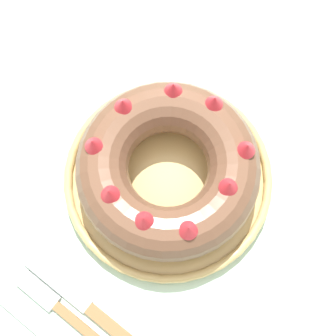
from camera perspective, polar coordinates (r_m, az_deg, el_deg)
ground_plane at (r=1.44m, az=-0.76°, el=-9.83°), size 8.00×8.00×0.00m
dining_table at (r=0.76m, az=-1.44°, el=-3.36°), size 1.57×1.11×0.78m
serving_dish at (r=0.67m, az=0.00°, el=-1.14°), size 0.30×0.30×0.02m
bundt_cake at (r=0.63m, az=0.00°, el=0.03°), size 0.25×0.25×0.09m
fork at (r=0.66m, az=-11.58°, el=-17.60°), size 0.02×0.21×0.01m
cake_knife at (r=0.66m, az=-9.45°, el=-16.61°), size 0.02×0.19×0.01m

